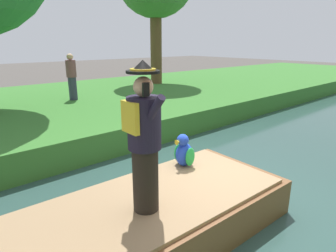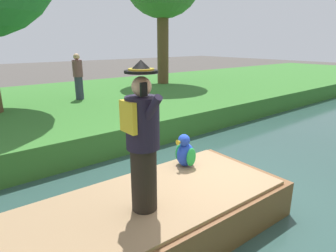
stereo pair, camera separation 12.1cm
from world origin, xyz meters
The scene contains 7 objects.
ground_plane centered at (0.00, 0.00, 0.00)m, with size 80.00×80.00×0.00m, color #4C4742.
canal_water centered at (0.00, 0.00, 0.05)m, with size 5.65×48.00×0.10m, color #2D4C47.
grass_bank_near centered at (-7.37, 0.00, 0.39)m, with size 9.08×48.00×0.77m, color #38752D.
boat centered at (0.00, -1.56, 0.40)m, with size 1.93×4.25×0.61m.
person_pirate centered at (0.16, -1.72, 1.64)m, with size 0.61×0.42×1.85m.
parrot_plush centered at (-0.48, -0.44, 0.95)m, with size 0.36×0.35×0.57m.
person_bystander centered at (-7.03, 0.40, 1.58)m, with size 0.34×0.34×1.60m.
Camera 1 is at (2.75, -3.58, 2.75)m, focal length 30.46 mm.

